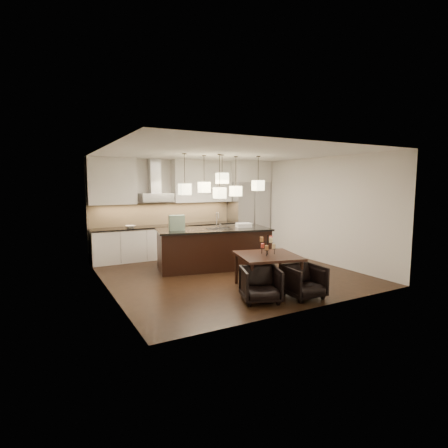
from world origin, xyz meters
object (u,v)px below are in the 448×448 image
island_body (214,249)px  dining_table (267,272)px  armchair_right (304,281)px  armchair_left (261,284)px  refrigerator (248,216)px

island_body → dining_table: bearing=-73.8°
armchair_right → armchair_left: bearing=169.2°
armchair_left → island_body: bearing=101.5°
island_body → armchair_left: bearing=-86.7°
island_body → refrigerator: bearing=51.1°
refrigerator → island_body: 2.84m
refrigerator → dining_table: (-2.01, -3.83, -0.73)m
armchair_left → armchair_right: bearing=6.0°
armchair_left → armchair_right: 0.85m
island_body → armchair_right: (0.41, -2.87, -0.17)m
island_body → armchair_right: size_ratio=4.01×
armchair_left → dining_table: bearing=65.9°
dining_table → armchair_right: dining_table is taller
dining_table → armchair_left: dining_table is taller
armchair_left → armchair_right: size_ratio=1.02×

